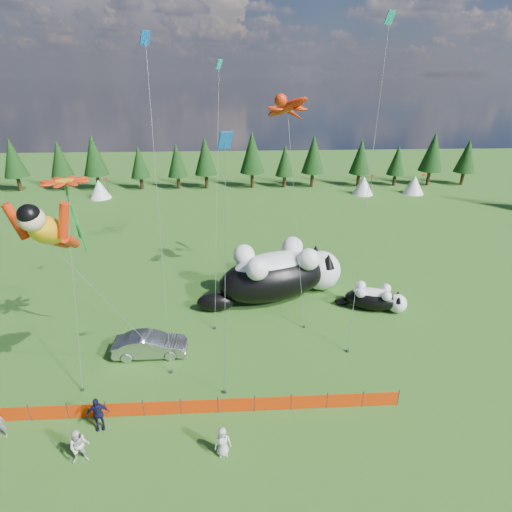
% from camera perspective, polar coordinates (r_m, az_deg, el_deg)
% --- Properties ---
extents(ground, '(160.00, 160.00, 0.00)m').
position_cam_1_polar(ground, '(25.88, -7.49, -16.60)').
color(ground, '#103A0A').
rests_on(ground, ground).
extents(safety_fence, '(22.06, 0.06, 1.10)m').
position_cam_1_polar(safety_fence, '(23.35, -8.07, -20.50)').
color(safety_fence, '#262626').
rests_on(safety_fence, ground).
extents(tree_line, '(90.00, 4.00, 8.00)m').
position_cam_1_polar(tree_line, '(65.79, -5.08, 13.03)').
color(tree_line, black).
rests_on(tree_line, ground).
extents(festival_tents, '(50.00, 3.20, 2.80)m').
position_cam_1_polar(festival_tents, '(62.09, 5.23, 9.88)').
color(festival_tents, white).
rests_on(festival_tents, ground).
extents(cat_large, '(12.19, 7.33, 4.55)m').
position_cam_1_polar(cat_large, '(32.64, 3.49, -2.46)').
color(cat_large, black).
rests_on(cat_large, ground).
extents(cat_small, '(5.40, 3.09, 2.00)m').
position_cam_1_polar(cat_small, '(32.80, 16.63, -5.81)').
color(cat_small, black).
rests_on(cat_small, ground).
extents(car, '(4.76, 1.75, 1.56)m').
position_cam_1_polar(car, '(27.68, -14.88, -12.17)').
color(car, '#AEAEB2').
rests_on(car, ground).
extents(spectator_a, '(0.59, 0.40, 1.56)m').
position_cam_1_polar(spectator_a, '(25.45, -32.73, -19.64)').
color(spectator_a, slate).
rests_on(spectator_a, ground).
extents(spectator_b, '(1.03, 0.74, 1.94)m').
position_cam_1_polar(spectator_b, '(22.42, -23.92, -23.60)').
color(spectator_b, beige).
rests_on(spectator_b, ground).
extents(spectator_c, '(1.27, 0.86, 1.98)m').
position_cam_1_polar(spectator_c, '(23.56, -21.69, -20.23)').
color(spectator_c, black).
rests_on(spectator_c, ground).
extents(spectator_e, '(0.89, 0.67, 1.66)m').
position_cam_1_polar(spectator_e, '(21.22, -4.80, -24.95)').
color(spectator_e, beige).
rests_on(spectator_e, ground).
extents(superhero_kite, '(6.14, 5.75, 12.78)m').
position_cam_1_polar(superhero_kite, '(21.18, -27.52, 3.27)').
color(superhero_kite, '#F7AE0D').
rests_on(superhero_kite, ground).
extents(gecko_kite, '(5.90, 9.91, 16.51)m').
position_cam_1_polar(gecko_kite, '(31.24, 4.45, 20.43)').
color(gecko_kite, red).
rests_on(gecko_kite, ground).
extents(flower_kite, '(3.00, 5.79, 12.04)m').
position_cam_1_polar(flower_kite, '(25.36, -25.59, 9.21)').
color(flower_kite, red).
rests_on(flower_kite, ground).
extents(diamond_kite_a, '(1.24, 6.69, 19.97)m').
position_cam_1_polar(diamond_kite_a, '(26.21, -15.36, 25.80)').
color(diamond_kite_a, '#0B56B0').
rests_on(diamond_kite_a, ground).
extents(diamond_kite_b, '(3.45, 7.94, 21.70)m').
position_cam_1_polar(diamond_kite_b, '(30.29, 18.33, 27.94)').
color(diamond_kite_b, '#0D9D88').
rests_on(diamond_kite_b, ground).
extents(diamond_kite_c, '(1.11, 1.41, 15.24)m').
position_cam_1_polar(diamond_kite_c, '(17.26, -4.41, 14.19)').
color(diamond_kite_c, '#0B56B0').
rests_on(diamond_kite_c, ground).
extents(diamond_kite_d, '(1.16, 7.60, 18.85)m').
position_cam_1_polar(diamond_kite_d, '(31.08, -5.35, 23.40)').
color(diamond_kite_d, '#0D9D88').
rests_on(diamond_kite_d, ground).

